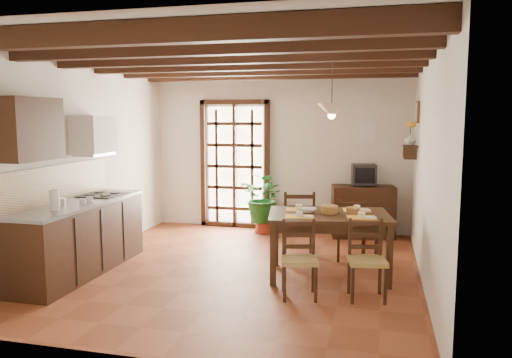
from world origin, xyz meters
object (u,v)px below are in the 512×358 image
(chair_far_right, at_px, (351,240))
(pendant_lamp, at_px, (332,109))
(kitchen_counter, at_px, (80,236))
(sideboard, at_px, (363,211))
(crt_tv, at_px, (364,174))
(dining_table, at_px, (329,222))
(chair_near_right, at_px, (367,274))
(potted_plant, at_px, (264,200))
(chair_near_left, at_px, (299,273))
(chair_far_left, at_px, (298,237))

(chair_far_right, bearing_deg, pendant_lamp, 66.97)
(kitchen_counter, distance_m, pendant_lamp, 3.55)
(chair_far_right, xyz_separation_m, sideboard, (0.11, 1.40, 0.16))
(crt_tv, xyz_separation_m, pendant_lamp, (-0.34, -2.09, 1.03))
(dining_table, bearing_deg, chair_near_right, -64.00)
(kitchen_counter, xyz_separation_m, pendant_lamp, (3.08, 0.73, 1.60))
(potted_plant, relative_size, pendant_lamp, 2.68)
(chair_near_right, bearing_deg, potted_plant, 112.44)
(chair_near_left, xyz_separation_m, sideboard, (0.58, 3.00, 0.16))
(chair_far_left, bearing_deg, crt_tv, -131.43)
(chair_near_right, height_order, chair_far_left, chair_far_left)
(chair_near_right, xyz_separation_m, sideboard, (-0.14, 2.88, 0.16))
(chair_far_right, relative_size, sideboard, 0.86)
(chair_near_right, distance_m, pendant_lamp, 2.03)
(chair_near_left, xyz_separation_m, chair_far_right, (0.47, 1.61, 0.01))
(chair_near_left, bearing_deg, pendant_lamp, 62.22)
(crt_tv, relative_size, potted_plant, 0.19)
(sideboard, relative_size, potted_plant, 0.44)
(sideboard, bearing_deg, chair_far_right, -104.57)
(kitchen_counter, height_order, potted_plant, potted_plant)
(dining_table, relative_size, potted_plant, 0.71)
(chair_near_right, distance_m, potted_plant, 3.33)
(crt_tv, height_order, potted_plant, potted_plant)
(dining_table, xyz_separation_m, chair_near_right, (0.49, -0.68, -0.42))
(kitchen_counter, xyz_separation_m, chair_near_left, (2.84, -0.18, -0.21))
(kitchen_counter, xyz_separation_m, chair_near_right, (3.56, -0.06, -0.20))
(sideboard, bearing_deg, chair_near_left, -111.09)
(chair_far_right, bearing_deg, crt_tv, -98.95)
(dining_table, distance_m, chair_near_right, 0.94)
(sideboard, relative_size, pendant_lamp, 1.19)
(crt_tv, bearing_deg, sideboard, 82.12)
(chair_near_right, xyz_separation_m, chair_far_right, (-0.25, 1.48, 0.00))
(chair_far_left, height_order, crt_tv, crt_tv)
(chair_far_left, relative_size, potted_plant, 0.43)
(chair_near_left, distance_m, pendant_lamp, 2.04)
(dining_table, distance_m, crt_tv, 2.25)
(chair_near_left, height_order, potted_plant, potted_plant)
(chair_far_right, height_order, crt_tv, crt_tv)
(chair_near_left, bearing_deg, dining_table, 60.48)
(crt_tv, bearing_deg, dining_table, -106.81)
(dining_table, bearing_deg, crt_tv, 71.50)
(dining_table, xyz_separation_m, chair_far_left, (-0.49, 0.68, -0.39))
(sideboard, distance_m, potted_plant, 1.66)
(chair_near_right, relative_size, sideboard, 0.86)
(chair_far_left, distance_m, crt_tv, 1.88)
(crt_tv, bearing_deg, chair_far_left, -126.64)
(dining_table, height_order, chair_far_left, chair_far_left)
(chair_near_right, height_order, pendant_lamp, pendant_lamp)
(chair_near_right, xyz_separation_m, chair_far_left, (-0.97, 1.36, 0.03))
(chair_near_left, distance_m, chair_far_right, 1.67)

